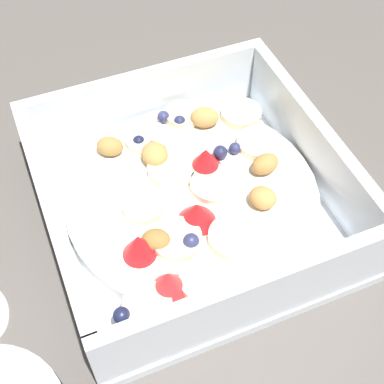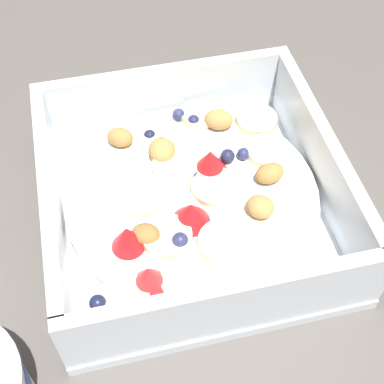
# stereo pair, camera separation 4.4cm
# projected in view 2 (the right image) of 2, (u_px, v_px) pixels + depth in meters

# --- Properties ---
(ground_plane) EXTENTS (2.40, 2.40, 0.00)m
(ground_plane) POSITION_uv_depth(u_px,v_px,m) (184.00, 217.00, 0.46)
(ground_plane) COLOR #56514C
(fruit_bowl) EXTENTS (0.23, 0.23, 0.07)m
(fruit_bowl) POSITION_uv_depth(u_px,v_px,m) (191.00, 199.00, 0.44)
(fruit_bowl) COLOR white
(fruit_bowl) RESTS_ON ground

